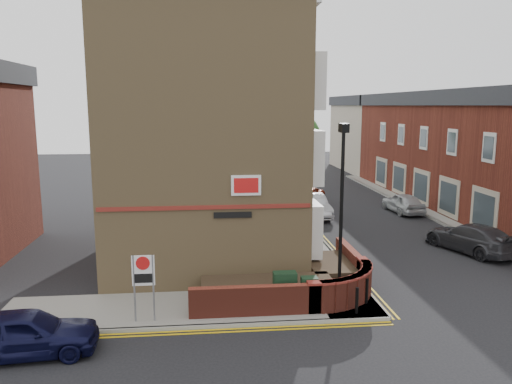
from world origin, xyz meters
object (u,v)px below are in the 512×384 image
object	(u,v)px
utility_cabinet_large	(285,289)
zone_sign	(143,276)
navy_hatchback	(25,333)
lamppost	(341,215)
silver_car_near	(313,206)

from	to	relation	value
utility_cabinet_large	zone_sign	xyz separation A→B (m)	(-4.70, -0.80, 0.92)
navy_hatchback	zone_sign	bearing A→B (deg)	-65.82
lamppost	navy_hatchback	distance (m)	10.36
lamppost	silver_car_near	world-z (taller)	lamppost
lamppost	utility_cabinet_large	distance (m)	3.24
lamppost	zone_sign	distance (m)	6.85
zone_sign	navy_hatchback	distance (m)	3.70
lamppost	utility_cabinet_large	size ratio (longest dim) A/B	5.25
silver_car_near	zone_sign	bearing A→B (deg)	-123.44
utility_cabinet_large	silver_car_near	xyz separation A→B (m)	(4.09, 14.29, -0.01)
utility_cabinet_large	navy_hatchback	bearing A→B (deg)	-161.87
utility_cabinet_large	lamppost	bearing A→B (deg)	-3.01
zone_sign	silver_car_near	distance (m)	17.49
lamppost	utility_cabinet_large	world-z (taller)	lamppost
lamppost	zone_sign	world-z (taller)	lamppost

